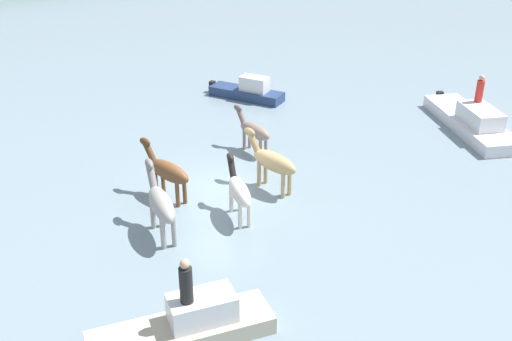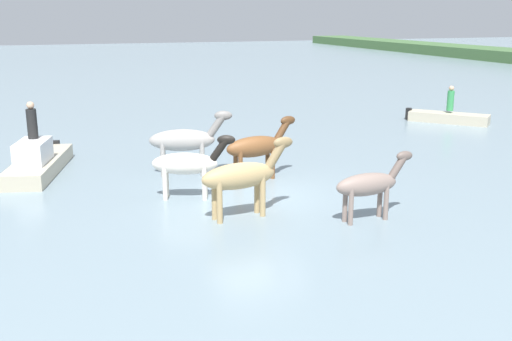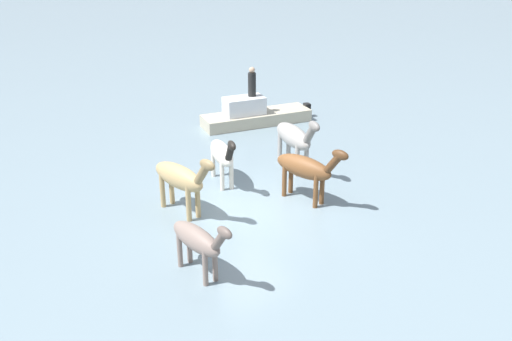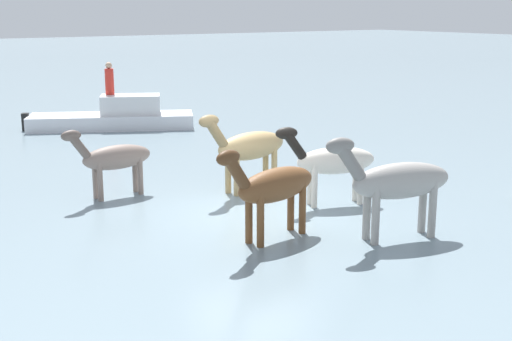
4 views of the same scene
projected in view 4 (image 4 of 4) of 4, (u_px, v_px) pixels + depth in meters
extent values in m
plane|color=gray|center=(249.00, 212.00, 15.08)|extent=(183.22, 183.22, 0.00)
ellipsoid|color=gray|center=(117.00, 157.00, 16.16)|extent=(0.59, 1.74, 0.58)
cylinder|color=gray|center=(100.00, 181.00, 15.86)|extent=(0.13, 0.13, 0.95)
cylinder|color=gray|center=(95.00, 179.00, 16.08)|extent=(0.13, 0.13, 0.95)
cylinder|color=gray|center=(140.00, 175.00, 16.46)|extent=(0.13, 0.13, 0.95)
cylinder|color=gray|center=(135.00, 173.00, 16.67)|extent=(0.13, 0.13, 0.95)
cylinder|color=#63544C|center=(79.00, 146.00, 15.54)|extent=(0.23, 0.53, 0.63)
ellipsoid|color=#63544C|center=(71.00, 136.00, 15.38)|extent=(0.22, 0.48, 0.25)
ellipsoid|color=brown|center=(276.00, 185.00, 13.17)|extent=(0.91, 2.00, 0.65)
cylinder|color=brown|center=(260.00, 220.00, 12.79)|extent=(0.14, 0.14, 1.07)
cylinder|color=brown|center=(249.00, 216.00, 13.01)|extent=(0.14, 0.14, 1.07)
cylinder|color=brown|center=(302.00, 207.00, 13.57)|extent=(0.14, 0.14, 1.07)
cylinder|color=brown|center=(291.00, 204.00, 13.79)|extent=(0.14, 0.14, 1.07)
cylinder|color=#50311A|center=(237.00, 172.00, 12.37)|extent=(0.33, 0.62, 0.71)
ellipsoid|color=#50311A|center=(228.00, 158.00, 12.17)|extent=(0.32, 0.56, 0.28)
ellipsoid|color=#9E9993|center=(401.00, 181.00, 13.14)|extent=(1.08, 2.17, 0.70)
cylinder|color=#9E9993|center=(376.00, 215.00, 12.90)|extent=(0.15, 0.15, 1.15)
cylinder|color=#9E9993|center=(367.00, 210.00, 13.21)|extent=(0.15, 0.15, 1.15)
cylinder|color=#9E9993|center=(433.00, 209.00, 13.33)|extent=(0.15, 0.15, 1.15)
cylinder|color=#9E9993|center=(423.00, 204.00, 13.63)|extent=(0.15, 0.15, 1.15)
cylinder|color=slate|center=(350.00, 162.00, 12.66)|extent=(0.38, 0.68, 0.77)
ellipsoid|color=slate|center=(340.00, 146.00, 12.51)|extent=(0.37, 0.61, 0.31)
ellipsoid|color=tan|center=(252.00, 146.00, 16.66)|extent=(0.83, 2.06, 0.67)
cylinder|color=tan|center=(237.00, 173.00, 16.29)|extent=(0.15, 0.15, 1.11)
cylinder|color=tan|center=(228.00, 171.00, 16.53)|extent=(0.15, 0.15, 1.11)
cylinder|color=tan|center=(274.00, 166.00, 17.05)|extent=(0.15, 0.15, 1.11)
cylinder|color=tan|center=(266.00, 163.00, 17.29)|extent=(0.15, 0.15, 1.11)
cylinder|color=olive|center=(216.00, 133.00, 15.89)|extent=(0.30, 0.64, 0.74)
ellipsoid|color=olive|center=(209.00, 121.00, 15.69)|extent=(0.30, 0.57, 0.30)
ellipsoid|color=silver|center=(336.00, 161.00, 15.49)|extent=(1.12, 1.91, 0.62)
cylinder|color=silver|center=(314.00, 186.00, 15.33)|extent=(0.14, 0.14, 1.01)
cylinder|color=silver|center=(310.00, 182.00, 15.61)|extent=(0.14, 0.14, 1.01)
cylinder|color=silver|center=(361.00, 183.00, 15.60)|extent=(0.14, 0.14, 1.01)
cylinder|color=silver|center=(356.00, 179.00, 15.88)|extent=(0.14, 0.14, 1.01)
cylinder|color=black|center=(295.00, 145.00, 15.16)|extent=(0.39, 0.60, 0.68)
ellipsoid|color=black|center=(287.00, 133.00, 15.05)|extent=(0.37, 0.54, 0.27)
cube|color=silver|center=(112.00, 123.00, 25.50)|extent=(4.12, 6.08, 0.68)
cube|color=silver|center=(131.00, 104.00, 25.43)|extent=(1.99, 2.44, 0.70)
cube|color=black|center=(26.00, 123.00, 25.09)|extent=(0.36, 0.34, 0.73)
cylinder|color=red|center=(109.00, 82.00, 25.36)|extent=(0.32, 0.32, 0.95)
sphere|color=tan|center=(109.00, 65.00, 25.23)|extent=(0.24, 0.24, 0.24)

